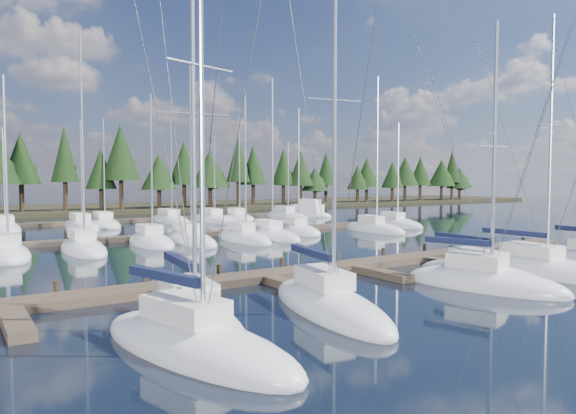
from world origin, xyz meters
TOP-DOWN VIEW (x-y plane):
  - ground at (0.00, 30.00)m, footprint 260.00×260.00m
  - far_shore at (0.00, 90.00)m, footprint 220.00×30.00m
  - main_dock at (0.00, 17.36)m, footprint 44.00×6.13m
  - back_docks at (0.00, 49.58)m, footprint 50.00×21.80m
  - front_sailboat_0 at (-13.71, 9.08)m, footprint 4.94×9.29m
  - front_sailboat_1 at (-12.67, 11.69)m, footprint 3.85×9.31m
  - front_sailboat_2 at (-7.13, 10.73)m, footprint 4.22×9.46m
  - front_sailboat_3 at (2.06, 10.04)m, footprint 4.64×8.47m
  - front_sailboat_4 at (3.27, 10.85)m, footprint 3.42×9.58m
  - front_sailboat_5 at (8.08, 10.69)m, footprint 3.18×9.87m
  - back_sailboat_rows at (-0.54, 45.22)m, footprint 48.49×33.01m
  - motor_yacht_right at (24.60, 56.10)m, footprint 5.19×8.90m
  - tree_line at (-3.68, 80.14)m, footprint 185.78×11.86m

SIDE VIEW (x-z plane):
  - ground at x=0.00m, z-range 0.00..0.00m
  - back_docks at x=0.00m, z-range 0.00..0.40m
  - main_dock at x=0.00m, z-range -0.25..0.65m
  - back_sailboat_rows at x=-0.54m, z-range -8.11..8.63m
  - front_sailboat_4 at x=3.27m, z-range -6.14..6.70m
  - front_sailboat_1 at x=-12.67m, z-range -6.69..7.26m
  - front_sailboat_5 at x=8.08m, z-range -7.35..7.93m
  - front_sailboat_3 at x=2.06m, z-range -6.60..7.20m
  - far_shore at x=0.00m, z-range 0.00..0.60m
  - front_sailboat_2 at x=-7.13m, z-range -7.42..8.02m
  - front_sailboat_0 at x=-13.71m, z-range -7.65..8.26m
  - motor_yacht_right at x=24.60m, z-range -1.64..2.58m
  - tree_line at x=-3.68m, z-range 0.59..14.56m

